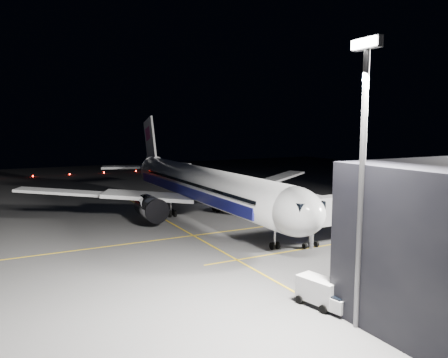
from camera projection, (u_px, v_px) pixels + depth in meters
The scene contains 13 objects.
ground at pixel (203, 217), 70.12m from camera, with size 200.00×200.00×0.00m, color #4C4C4F.
guide_line_main at pixel (232, 231), 61.32m from camera, with size 0.25×80.00×0.01m, color gold.
guide_line_cross at pixel (167, 221), 67.36m from camera, with size 70.00×0.25×0.01m, color gold.
guide_line_side at pixel (347, 242), 55.36m from camera, with size 0.25×40.00×0.01m, color gold.
airliner at pixel (200, 185), 70.42m from camera, with size 61.48×54.22×16.64m.
jet_bridge at pixel (393, 201), 58.49m from camera, with size 3.60×34.40×6.30m.
floodlight_mast_south at pixel (363, 159), 30.64m from camera, with size 2.40×0.67×20.70m.
taxiway_lights at pixel (104, 173), 133.42m from camera, with size 0.44×60.44×0.44m.
service_truck at pixel (323, 292), 35.44m from camera, with size 4.84×2.76×2.34m.
baggage_tug at pixel (230, 197), 84.07m from camera, with size 2.85×2.41×1.90m.
safety_cone_a at pixel (242, 206), 78.25m from camera, with size 0.44×0.44×0.65m, color #FF600A.
safety_cone_b at pixel (273, 217), 69.18m from camera, with size 0.40×0.40×0.61m, color #FF600A.
safety_cone_c at pixel (293, 213), 71.91m from camera, with size 0.39×0.39×0.59m, color #FF600A.
Camera 1 is at (62.59, -28.81, 14.80)m, focal length 35.00 mm.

